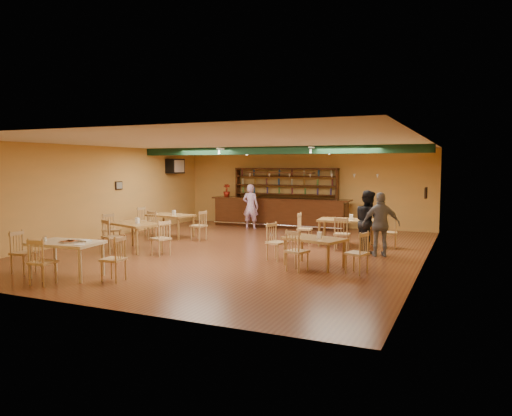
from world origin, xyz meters
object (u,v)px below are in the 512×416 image
at_px(dining_table_b, 346,233).
at_px(patron_right_a, 368,221).
at_px(dining_table_c, 135,236).
at_px(near_table, 67,259).
at_px(bar_counter, 280,213).
at_px(dining_table_a, 171,226).
at_px(dining_table_d, 314,252).
at_px(patron_bar, 251,207).

relative_size(dining_table_b, patron_right_a, 0.93).
relative_size(dining_table_c, near_table, 1.09).
relative_size(bar_counter, dining_table_a, 3.64).
bearing_deg(patron_right_a, near_table, 100.07).
bearing_deg(dining_table_d, patron_right_a, 89.71).
distance_m(dining_table_b, patron_bar, 4.89).
relative_size(patron_bar, patron_right_a, 0.98).
bearing_deg(dining_table_c, near_table, -57.66).
distance_m(dining_table_b, dining_table_c, 6.11).
height_order(dining_table_b, patron_right_a, patron_right_a).
bearing_deg(patron_bar, dining_table_a, 56.87).
xyz_separation_m(dining_table_a, dining_table_d, (5.80, -2.68, -0.03)).
bearing_deg(dining_table_c, patron_bar, 98.23).
xyz_separation_m(bar_counter, patron_bar, (-0.85, -0.83, 0.28)).
bearing_deg(patron_right_a, dining_table_d, 125.39).
distance_m(bar_counter, dining_table_a, 4.50).
xyz_separation_m(dining_table_b, dining_table_c, (-5.27, -3.10, -0.01)).
bearing_deg(dining_table_a, dining_table_b, 14.10).
relative_size(bar_counter, near_table, 3.84).
bearing_deg(dining_table_b, bar_counter, 131.19).
height_order(dining_table_c, dining_table_d, dining_table_c).
relative_size(dining_table_a, patron_bar, 0.89).
xyz_separation_m(bar_counter, dining_table_b, (3.36, -3.26, -0.17)).
relative_size(near_table, patron_right_a, 0.83).
xyz_separation_m(bar_counter, dining_table_c, (-1.90, -6.36, -0.18)).
xyz_separation_m(near_table, patron_right_a, (5.29, 5.59, 0.48)).
bearing_deg(dining_table_d, bar_counter, 135.36).
height_order(bar_counter, patron_right_a, patron_right_a).
bearing_deg(bar_counter, dining_table_b, -44.13).
distance_m(patron_bar, patron_right_a, 5.97).
bearing_deg(dining_table_b, patron_bar, 145.27).
distance_m(dining_table_b, near_table, 7.81).
xyz_separation_m(dining_table_a, patron_right_a, (6.59, -0.27, 0.48)).
height_order(bar_counter, patron_bar, patron_bar).
bearing_deg(bar_counter, dining_table_a, -122.64).
height_order(dining_table_a, dining_table_c, dining_table_c).
xyz_separation_m(dining_table_d, near_table, (-4.50, -3.18, 0.04)).
distance_m(near_table, patron_right_a, 7.71).
distance_m(bar_counter, near_table, 9.72).
distance_m(dining_table_c, near_table, 3.38).
bearing_deg(patron_bar, bar_counter, -140.94).
distance_m(dining_table_a, patron_bar, 3.39).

